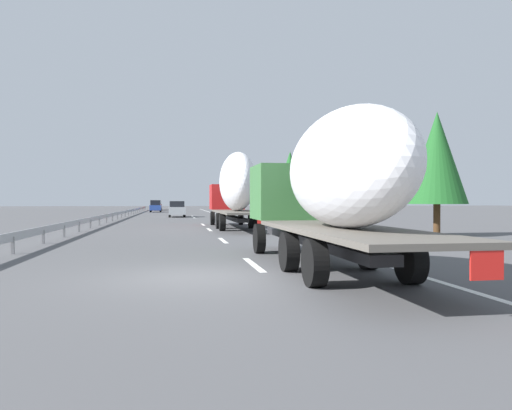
{
  "coord_description": "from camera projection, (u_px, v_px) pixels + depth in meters",
  "views": [
    {
      "loc": [
        -12.07,
        0.5,
        1.85
      ],
      "look_at": [
        17.93,
        -4.56,
        1.6
      ],
      "focal_mm": 34.62,
      "sensor_mm": 36.0,
      "label": 1
    }
  ],
  "objects": [
    {
      "name": "guardrail_median",
      "position": [
        122.0,
        213.0,
        53.4
      ],
      "size": [
        94.0,
        0.1,
        0.76
      ],
      "color": "#9EA0A5",
      "rests_on": "ground_plane"
    },
    {
      "name": "truck_trailing",
      "position": [
        329.0,
        182.0,
        13.13
      ],
      "size": [
        12.63,
        2.55,
        4.06
      ],
      "color": "#387038",
      "rests_on": "ground_plane"
    },
    {
      "name": "car_blue_sedan",
      "position": [
        156.0,
        206.0,
        81.07
      ],
      "size": [
        4.74,
        1.81,
        1.97
      ],
      "color": "#28479E",
      "rests_on": "ground_plane"
    },
    {
      "name": "lane_stripe_5",
      "position": [
        192.0,
        216.0,
        59.6
      ],
      "size": [
        3.2,
        0.2,
        0.01
      ],
      "primitive_type": "cube",
      "color": "white",
      "rests_on": "ground_plane"
    },
    {
      "name": "tree_2",
      "position": [
        262.0,
        185.0,
        71.84
      ],
      "size": [
        2.84,
        2.84,
        6.49
      ],
      "color": "#472D19",
      "rests_on": "ground_plane"
    },
    {
      "name": "lane_stripe_4",
      "position": [
        194.0,
        218.0,
        54.55
      ],
      "size": [
        3.2,
        0.2,
        0.01
      ],
      "primitive_type": "cube",
      "color": "white",
      "rests_on": "ground_plane"
    },
    {
      "name": "tree_4",
      "position": [
        290.0,
        177.0,
        52.32
      ],
      "size": [
        3.69,
        3.69,
        7.11
      ],
      "color": "#472D19",
      "rests_on": "ground_plane"
    },
    {
      "name": "car_silver_hatch",
      "position": [
        177.0,
        209.0,
        56.52
      ],
      "size": [
        4.74,
        1.87,
        1.83
      ],
      "color": "#ADB2B7",
      "rests_on": "ground_plane"
    },
    {
      "name": "ground_plane",
      "position": [
        178.0,
        219.0,
        51.44
      ],
      "size": [
        260.0,
        260.0,
        0.0
      ],
      "primitive_type": "plane",
      "color": "#4C4C4F"
    },
    {
      "name": "lane_stripe_2",
      "position": [
        209.0,
        230.0,
        31.71
      ],
      "size": [
        3.2,
        0.2,
        0.01
      ],
      "primitive_type": "cube",
      "color": "white",
      "rests_on": "ground_plane"
    },
    {
      "name": "tree_0",
      "position": [
        257.0,
        187.0,
        76.17
      ],
      "size": [
        2.8,
        2.8,
        6.3
      ],
      "color": "#472D19",
      "rests_on": "ground_plane"
    },
    {
      "name": "lane_stripe_3",
      "position": [
        203.0,
        225.0,
        38.38
      ],
      "size": [
        3.2,
        0.2,
        0.01
      ],
      "primitive_type": "cube",
      "color": "white",
      "rests_on": "ground_plane"
    },
    {
      "name": "car_black_suv",
      "position": [
        157.0,
        205.0,
        104.37
      ],
      "size": [
        4.4,
        1.82,
        1.85
      ],
      "color": "black",
      "rests_on": "ground_plane"
    },
    {
      "name": "car_red_compact",
      "position": [
        157.0,
        206.0,
        95.09
      ],
      "size": [
        4.12,
        1.81,
        1.92
      ],
      "color": "red",
      "rests_on": "ground_plane"
    },
    {
      "name": "tree_3",
      "position": [
        267.0,
        186.0,
        73.76
      ],
      "size": [
        2.45,
        2.45,
        6.5
      ],
      "color": "#472D19",
      "rests_on": "ground_plane"
    },
    {
      "name": "edge_line_right",
      "position": [
        225.0,
        217.0,
        57.28
      ],
      "size": [
        110.0,
        0.2,
        0.01
      ],
      "primitive_type": "cube",
      "color": "white",
      "rests_on": "ground_plane"
    },
    {
      "name": "road_sign",
      "position": [
        244.0,
        196.0,
        50.76
      ],
      "size": [
        0.1,
        0.9,
        3.46
      ],
      "color": "gray",
      "rests_on": "ground_plane"
    },
    {
      "name": "lane_stripe_1",
      "position": [
        223.0,
        240.0,
        22.98
      ],
      "size": [
        3.2,
        0.2,
        0.01
      ],
      "primitive_type": "cube",
      "color": "white",
      "rests_on": "ground_plane"
    },
    {
      "name": "tree_1",
      "position": [
        437.0,
        158.0,
        26.01
      ],
      "size": [
        3.13,
        3.13,
        6.57
      ],
      "color": "#472D19",
      "rests_on": "ground_plane"
    },
    {
      "name": "lane_stripe_0",
      "position": [
        254.0,
        265.0,
        14.27
      ],
      "size": [
        3.2,
        0.2,
        0.01
      ],
      "primitive_type": "cube",
      "color": "white",
      "rests_on": "ground_plane"
    },
    {
      "name": "truck_lead",
      "position": [
        235.0,
        187.0,
        32.93
      ],
      "size": [
        14.37,
        2.55,
        4.99
      ],
      "color": "#B21919",
      "rests_on": "ground_plane"
    }
  ]
}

